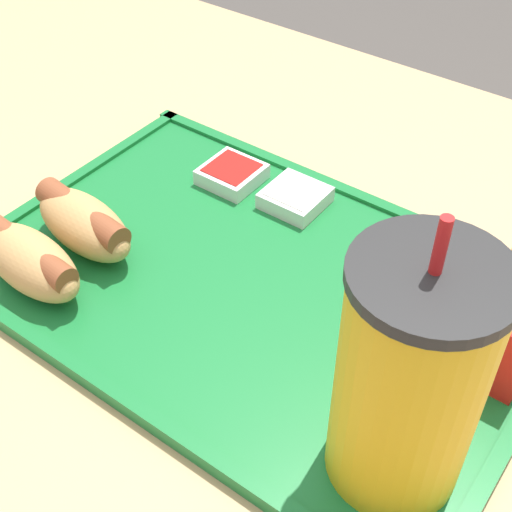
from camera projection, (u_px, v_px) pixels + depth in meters
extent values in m
cube|color=tan|center=(265.00, 486.00, 0.87)|extent=(1.43, 0.82, 0.72)
cube|color=#197233|center=(256.00, 286.00, 0.61)|extent=(0.47, 0.32, 0.01)
cube|color=#197233|center=(349.00, 191.00, 0.69)|extent=(0.47, 0.01, 0.00)
cube|color=#197233|center=(129.00, 401.00, 0.51)|extent=(0.47, 0.01, 0.00)
cube|color=#197233|center=(67.00, 183.00, 0.70)|extent=(0.01, 0.32, 0.00)
cylinder|color=gold|center=(408.00, 384.00, 0.42)|extent=(0.09, 0.09, 0.17)
cylinder|color=#262626|center=(433.00, 277.00, 0.36)|extent=(0.09, 0.09, 0.01)
cylinder|color=red|center=(441.00, 245.00, 0.35)|extent=(0.01, 0.01, 0.03)
ellipsoid|color=tan|center=(31.00, 262.00, 0.58)|extent=(0.12, 0.06, 0.05)
cylinder|color=brown|center=(28.00, 252.00, 0.58)|extent=(0.10, 0.03, 0.02)
ellipsoid|color=tan|center=(84.00, 224.00, 0.62)|extent=(0.12, 0.06, 0.05)
cylinder|color=brown|center=(82.00, 215.00, 0.61)|extent=(0.11, 0.04, 0.02)
cube|color=red|center=(484.00, 324.00, 0.52)|extent=(0.08, 0.06, 0.07)
cylinder|color=gold|center=(483.00, 291.00, 0.50)|extent=(0.02, 0.01, 0.07)
cylinder|color=gold|center=(475.00, 281.00, 0.51)|extent=(0.02, 0.01, 0.08)
cylinder|color=gold|center=(468.00, 285.00, 0.51)|extent=(0.02, 0.02, 0.08)
cylinder|color=gold|center=(465.00, 282.00, 0.49)|extent=(0.02, 0.01, 0.09)
cylinder|color=gold|center=(506.00, 285.00, 0.50)|extent=(0.01, 0.02, 0.09)
cube|color=silver|center=(295.00, 198.00, 0.67)|extent=(0.05, 0.05, 0.02)
cube|color=white|center=(295.00, 192.00, 0.67)|extent=(0.04, 0.04, 0.00)
cube|color=silver|center=(232.00, 174.00, 0.70)|extent=(0.05, 0.05, 0.02)
cube|color=#B21914|center=(232.00, 168.00, 0.70)|extent=(0.04, 0.04, 0.00)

